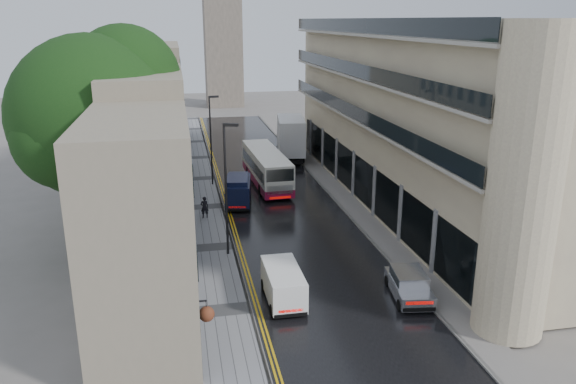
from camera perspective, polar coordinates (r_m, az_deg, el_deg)
name	(u,v)px	position (r m, az deg, el deg)	size (l,w,h in m)	color
road	(279,203)	(44.86, -0.90, -1.16)	(9.00, 85.00, 0.02)	black
left_sidewalk	(206,207)	(44.23, -8.37, -1.54)	(2.70, 85.00, 0.12)	gray
right_sidewalk	(344,199)	(46.07, 5.73, -0.68)	(1.80, 85.00, 0.12)	slate
old_shop_row	(154,128)	(45.18, -13.47, 6.35)	(4.50, 56.00, 12.00)	gray
modern_block	(413,115)	(44.77, 12.62, 7.62)	(8.00, 40.00, 14.00)	beige
tree_near	(95,144)	(35.49, -18.98, 4.60)	(10.56, 10.56, 13.89)	black
tree_far	(120,120)	(48.28, -16.66, 7.05)	(9.24, 9.24, 12.46)	black
cream_bus	(260,178)	(46.57, -2.83, 1.44)	(2.48, 10.90, 2.97)	white
white_lorry	(280,142)	(56.83, -0.81, 5.10)	(2.55, 8.50, 4.46)	silver
silver_hatchback	(401,297)	(29.15, 11.39, -10.40)	(1.73, 3.97, 1.49)	#A9A9AE
white_van	(272,299)	(28.03, -1.59, -10.81)	(1.75, 4.09, 1.85)	white
navy_van	(226,196)	(42.99, -6.30, -0.40)	(1.87, 4.67, 2.38)	black
pedestrian	(205,207)	(41.54, -8.47, -1.53)	(0.59, 0.39, 1.61)	black
lamp_post_near	(226,191)	(33.93, -6.32, 0.10)	(0.92, 0.20, 8.16)	black
lamp_post_far	(211,141)	(49.23, -7.84, 5.13)	(0.87, 0.19, 7.74)	black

